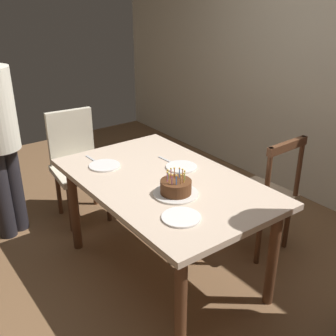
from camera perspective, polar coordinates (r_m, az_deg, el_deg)
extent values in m
plane|color=brown|center=(3.12, -0.57, -14.19)|extent=(6.40, 6.40, 0.00)
cube|color=beige|center=(2.72, -0.63, -1.96)|extent=(1.53, 0.94, 0.04)
cylinder|color=#56331E|center=(3.25, -12.91, -5.46)|extent=(0.07, 0.07, 0.72)
cylinder|color=#56331E|center=(2.31, 1.76, -18.87)|extent=(0.07, 0.07, 0.72)
cylinder|color=#56331E|center=(3.57, -2.04, -2.05)|extent=(0.07, 0.07, 0.72)
cylinder|color=#56331E|center=(2.73, 14.37, -11.93)|extent=(0.07, 0.07, 0.72)
cylinder|color=silver|center=(2.52, 1.09, -3.57)|extent=(0.28, 0.28, 0.01)
cylinder|color=#563019|center=(2.50, 1.10, -2.63)|extent=(0.19, 0.19, 0.08)
cylinder|color=#F2994C|center=(2.43, 1.80, -1.67)|extent=(0.01, 0.01, 0.05)
sphere|color=#FFC64C|center=(2.41, 1.81, -0.96)|extent=(0.01, 0.01, 0.01)
cylinder|color=yellow|center=(2.45, 2.23, -1.46)|extent=(0.01, 0.01, 0.05)
sphere|color=#FFC64C|center=(2.43, 2.25, -0.75)|extent=(0.01, 0.01, 0.01)
cylinder|color=#66CC72|center=(2.48, 2.32, -1.14)|extent=(0.01, 0.01, 0.05)
sphere|color=#FFC64C|center=(2.46, 2.34, -0.44)|extent=(0.01, 0.01, 0.01)
cylinder|color=#F2994C|center=(2.50, 2.03, -0.88)|extent=(0.01, 0.01, 0.05)
sphere|color=#FFC64C|center=(2.49, 2.05, -0.19)|extent=(0.01, 0.01, 0.01)
cylinder|color=#4C7FE5|center=(2.51, 1.61, -0.75)|extent=(0.01, 0.01, 0.05)
sphere|color=#FFC64C|center=(2.50, 1.62, -0.05)|extent=(0.01, 0.01, 0.01)
cylinder|color=#F2994C|center=(2.51, 0.90, -0.71)|extent=(0.01, 0.01, 0.05)
sphere|color=#FFC64C|center=(2.50, 0.90, -0.01)|extent=(0.01, 0.01, 0.01)
cylinder|color=#E54C4C|center=(2.51, 0.42, -0.79)|extent=(0.01, 0.01, 0.05)
sphere|color=#FFC64C|center=(2.49, 0.42, -0.09)|extent=(0.01, 0.01, 0.01)
cylinder|color=#66CC72|center=(2.49, -0.01, -1.01)|extent=(0.01, 0.01, 0.05)
sphere|color=#FFC64C|center=(2.47, -0.01, -0.31)|extent=(0.01, 0.01, 0.01)
cylinder|color=#D872CC|center=(2.46, -0.10, -1.28)|extent=(0.01, 0.01, 0.05)
sphere|color=#FFC64C|center=(2.45, -0.10, -0.58)|extent=(0.01, 0.01, 0.01)
cylinder|color=#F2994C|center=(2.44, 0.18, -1.57)|extent=(0.01, 0.01, 0.05)
sphere|color=#FFC64C|center=(2.42, 0.18, -0.85)|extent=(0.01, 0.01, 0.01)
cylinder|color=#D872CC|center=(2.43, 0.55, -1.69)|extent=(0.01, 0.01, 0.05)
sphere|color=#FFC64C|center=(2.41, 0.55, -0.98)|extent=(0.01, 0.01, 0.01)
cylinder|color=#4C7FE5|center=(2.42, 1.16, -1.76)|extent=(0.01, 0.01, 0.05)
sphere|color=#FFC64C|center=(2.41, 1.17, -1.04)|extent=(0.01, 0.01, 0.01)
cylinder|color=white|center=(2.93, -8.83, 0.34)|extent=(0.22, 0.22, 0.01)
cylinder|color=white|center=(2.88, 1.89, 0.16)|extent=(0.22, 0.22, 0.01)
cylinder|color=white|center=(2.28, 1.84, -6.88)|extent=(0.22, 0.22, 0.01)
cube|color=silver|center=(3.06, -10.51, 1.19)|extent=(0.18, 0.02, 0.01)
cube|color=silver|center=(2.99, -0.16, 1.07)|extent=(0.18, 0.03, 0.01)
cube|color=tan|center=(3.24, 12.52, -3.75)|extent=(0.45, 0.45, 0.05)
cylinder|color=#56331E|center=(3.56, 11.85, -5.32)|extent=(0.04, 0.04, 0.42)
cylinder|color=#56331E|center=(3.33, 8.01, -7.19)|extent=(0.04, 0.04, 0.42)
cylinder|color=#56331E|center=(3.39, 16.23, -7.46)|extent=(0.04, 0.04, 0.42)
cylinder|color=#56331E|center=(3.15, 12.50, -9.62)|extent=(0.04, 0.04, 0.42)
cylinder|color=#56331E|center=(3.16, 17.79, -0.05)|extent=(0.04, 0.04, 0.50)
cylinder|color=#56331E|center=(2.89, 13.69, -1.88)|extent=(0.04, 0.04, 0.50)
cube|color=#56331E|center=(2.94, 16.31, 2.97)|extent=(0.05, 0.40, 0.06)
cube|color=beige|center=(3.63, -12.05, -0.50)|extent=(0.49, 0.49, 0.05)
cylinder|color=#56331E|center=(3.55, -13.40, -5.56)|extent=(0.04, 0.04, 0.42)
cylinder|color=#56331E|center=(3.64, -8.32, -4.30)|extent=(0.04, 0.04, 0.42)
cylinder|color=#56331E|center=(3.84, -14.97, -3.33)|extent=(0.04, 0.04, 0.42)
cylinder|color=#56331E|center=(3.93, -10.23, -2.23)|extent=(0.04, 0.04, 0.42)
cube|color=beige|center=(3.72, -13.40, 4.12)|extent=(0.09, 0.40, 0.50)
cylinder|color=#262328|center=(3.58, -22.14, -3.50)|extent=(0.14, 0.14, 0.76)
cylinder|color=#262328|center=(3.65, -20.61, -2.70)|extent=(0.14, 0.14, 0.76)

